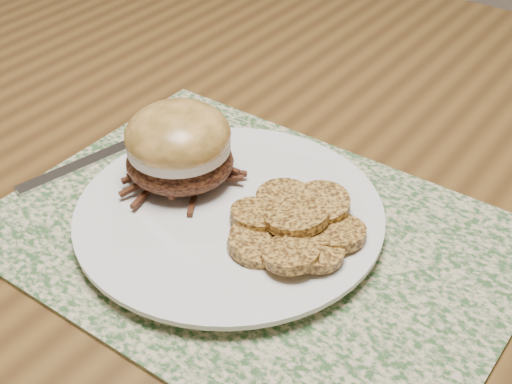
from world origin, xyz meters
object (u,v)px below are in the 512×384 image
dinner_plate (229,217)px  pork_sandwich (179,146)px  dining_table (437,246)px  fork (102,156)px

dinner_plate → pork_sandwich: size_ratio=1.99×
dinner_plate → pork_sandwich: (-0.06, 0.01, 0.04)m
dining_table → pork_sandwich: 0.29m
dining_table → pork_sandwich: bearing=-140.2°
dinner_plate → pork_sandwich: 0.08m
dining_table → fork: fork is taller
dinner_plate → fork: dinner_plate is taller
dinner_plate → pork_sandwich: bearing=170.9°
fork → dinner_plate: bearing=10.7°
dining_table → pork_sandwich: pork_sandwich is taller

